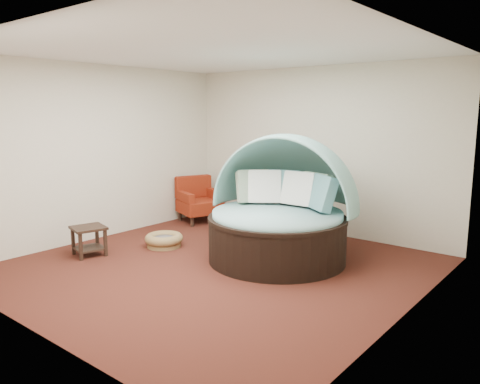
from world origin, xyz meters
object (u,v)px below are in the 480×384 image
Objects in this scene: canopy_daybed at (281,202)px; pet_basket at (164,240)px; side_table at (89,237)px; red_armchair at (199,201)px.

canopy_daybed is 3.68× the size of pet_basket.
canopy_daybed is 2.81m from side_table.
pet_basket is at bearing -42.25° from red_armchair.
red_armchair reaches higher than pet_basket.
canopy_daybed reaches higher than side_table.
side_table is at bearing -153.94° from canopy_daybed.
canopy_daybed is at bearing 1.11° from red_armchair.
pet_basket is 0.67× the size of red_armchair.
canopy_daybed reaches higher than pet_basket.
side_table is (0.27, -2.55, -0.11)m from red_armchair.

